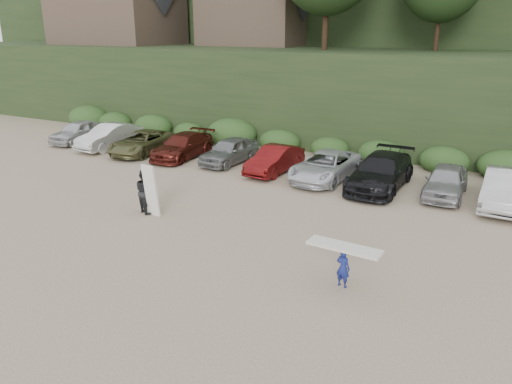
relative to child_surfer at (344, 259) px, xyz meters
The scene contains 4 objects.
ground 4.06m from the child_surfer, behind, with size 120.00×120.00×0.00m, color tan.
parked_cars 10.94m from the child_surfer, 110.41° to the left, with size 36.83×5.77×1.64m.
child_surfer is the anchor object (origin of this frame).
adult_surfer 9.63m from the child_surfer, 166.94° to the left, with size 1.39×1.03×2.22m.
Camera 1 is at (7.97, -13.50, 7.55)m, focal length 35.00 mm.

